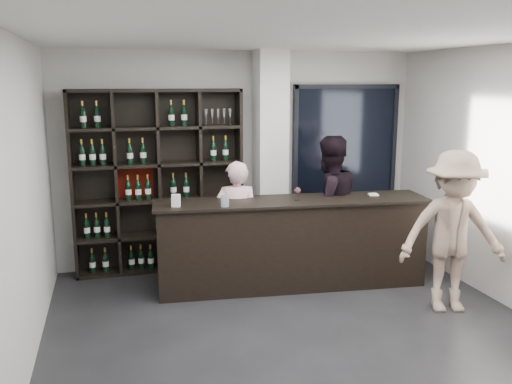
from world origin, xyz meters
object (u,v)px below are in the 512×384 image
object	(u,v)px
taster_pink	(237,222)
tasting_counter	(292,243)
taster_black	(328,206)
customer	(453,232)
wine_shelf	(159,182)

from	to	relation	value
taster_pink	tasting_counter	bearing A→B (deg)	164.78
taster_black	tasting_counter	bearing A→B (deg)	16.10
taster_pink	customer	distance (m)	2.53
wine_shelf	tasting_counter	world-z (taller)	wine_shelf
wine_shelf	customer	bearing A→B (deg)	-36.27
tasting_counter	taster_pink	xyz separation A→B (m)	(-0.62, 0.32, 0.22)
wine_shelf	taster_black	bearing A→B (deg)	-18.80
wine_shelf	taster_pink	size ratio (longest dim) A/B	1.55
taster_pink	wine_shelf	bearing A→B (deg)	-27.26
tasting_counter	taster_pink	distance (m)	0.73
tasting_counter	taster_black	size ratio (longest dim) A/B	1.82
customer	taster_pink	bearing A→B (deg)	159.50
taster_pink	customer	size ratio (longest dim) A/B	0.87
wine_shelf	taster_pink	bearing A→B (deg)	-39.12
wine_shelf	taster_black	size ratio (longest dim) A/B	1.32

